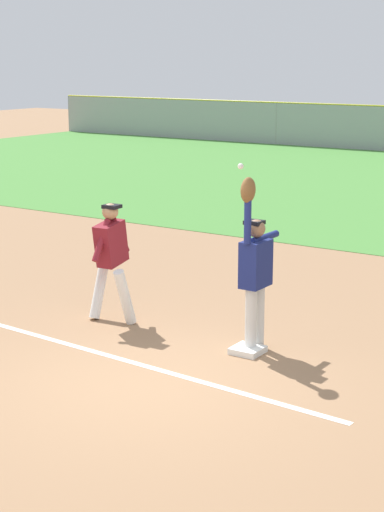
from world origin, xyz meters
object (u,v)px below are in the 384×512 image
object	(u,v)px
first_base	(248,350)
runner	(111,254)
fielder	(255,266)
baseball	(241,166)

from	to	relation	value
first_base	runner	size ratio (longest dim) A/B	0.22
first_base	fielder	world-z (taller)	fielder
runner	baseball	distance (m)	2.54
first_base	fielder	xyz separation A→B (m)	(0.01, 0.14, 1.08)
first_base	fielder	size ratio (longest dim) A/B	0.17
fielder	runner	xyz separation A→B (m)	(-2.29, -0.06, -0.12)
runner	baseball	bearing A→B (deg)	-4.33
fielder	first_base	bearing A→B (deg)	88.20
baseball	runner	bearing A→B (deg)	178.82
fielder	baseball	xyz separation A→B (m)	(-0.17, -0.10, 1.27)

